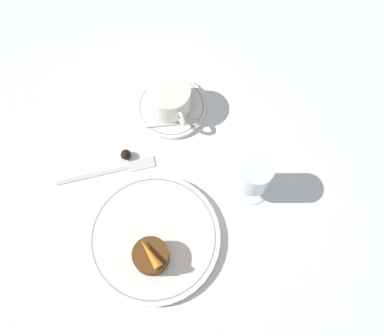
{
  "coord_description": "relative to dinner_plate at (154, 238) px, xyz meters",
  "views": [
    {
      "loc": [
        0.21,
        -0.06,
        0.81
      ],
      "look_at": [
        -0.07,
        0.08,
        0.04
      ],
      "focal_mm": 42.0,
      "sensor_mm": 36.0,
      "label": 1
    }
  ],
  "objects": [
    {
      "name": "carrot_garnish",
      "position": [
        0.03,
        -0.02,
        0.05
      ],
      "size": [
        0.06,
        0.02,
        0.02
      ],
      "color": "orange",
      "rests_on": "dessert_cake"
    },
    {
      "name": "coffee_cup",
      "position": [
        -0.23,
        0.15,
        0.03
      ],
      "size": [
        0.11,
        0.09,
        0.06
      ],
      "color": "white",
      "rests_on": "saucer"
    },
    {
      "name": "dessert_cake",
      "position": [
        0.03,
        -0.02,
        0.02
      ],
      "size": [
        0.06,
        0.06,
        0.04
      ],
      "color": "#563314",
      "rests_on": "dinner_plate"
    },
    {
      "name": "saucer",
      "position": [
        -0.23,
        0.15,
        -0.0
      ],
      "size": [
        0.14,
        0.14,
        0.01
      ],
      "color": "white",
      "rests_on": "ground_plane"
    },
    {
      "name": "dinner_plate",
      "position": [
        0.0,
        0.0,
        0.0
      ],
      "size": [
        0.24,
        0.24,
        0.01
      ],
      "color": "white",
      "rests_on": "ground_plane"
    },
    {
      "name": "fork",
      "position": [
        -0.15,
        -0.01,
        -0.01
      ],
      "size": [
        0.06,
        0.19,
        0.01
      ],
      "color": "silver",
      "rests_on": "ground_plane"
    },
    {
      "name": "chocolate_truffle",
      "position": [
        -0.17,
        0.02,
        0.0
      ],
      "size": [
        0.02,
        0.02,
        0.02
      ],
      "color": "black",
      "rests_on": "ground_plane"
    },
    {
      "name": "spoon",
      "position": [
        -0.19,
        0.14,
        0.0
      ],
      "size": [
        0.05,
        0.11,
        0.0
      ],
      "color": "silver",
      "rests_on": "saucer"
    },
    {
      "name": "ground_plane",
      "position": [
        -0.01,
        0.04,
        -0.01
      ],
      "size": [
        3.0,
        3.0,
        0.0
      ],
      "primitive_type": "plane",
      "color": "white"
    },
    {
      "name": "wine_glass",
      "position": [
        -0.01,
        0.21,
        0.05
      ],
      "size": [
        0.07,
        0.07,
        0.1
      ],
      "color": "silver",
      "rests_on": "ground_plane"
    }
  ]
}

